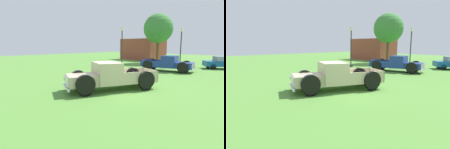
{
  "view_description": "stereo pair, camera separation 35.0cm",
  "coord_description": "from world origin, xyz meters",
  "views": [
    {
      "loc": [
        7.54,
        -7.86,
        2.67
      ],
      "look_at": [
        -0.38,
        -0.35,
        0.9
      ],
      "focal_mm": 30.18,
      "sensor_mm": 36.0,
      "label": 1
    },
    {
      "loc": [
        7.78,
        -7.61,
        2.67
      ],
      "look_at": [
        -0.38,
        -0.35,
        0.9
      ],
      "focal_mm": 30.18,
      "sensor_mm": 36.0,
      "label": 2
    }
  ],
  "objects": [
    {
      "name": "ground_plane",
      "position": [
        0.0,
        0.0,
        0.0
      ],
      "size": [
        80.0,
        80.0,
        0.0
      ],
      "primitive_type": "plane",
      "color": "#548C38"
    },
    {
      "name": "pickup_truck_foreground",
      "position": [
        -0.53,
        -0.71,
        0.78
      ],
      "size": [
        3.77,
        5.65,
        1.63
      ],
      "color": "#C6B793",
      "rests_on": "ground_plane"
    },
    {
      "name": "pickup_truck_behind_left",
      "position": [
        -1.89,
        9.02,
        0.73
      ],
      "size": [
        5.31,
        2.96,
        1.54
      ],
      "color": "navy",
      "rests_on": "ground_plane"
    },
    {
      "name": "lamp_post_near",
      "position": [
        -7.74,
        8.23,
        2.42
      ],
      "size": [
        0.36,
        0.36,
        4.62
      ],
      "color": "#2D2D33",
      "rests_on": "ground_plane"
    },
    {
      "name": "lamp_post_far",
      "position": [
        -3.1,
        13.4,
        2.37
      ],
      "size": [
        0.36,
        0.36,
        4.52
      ],
      "color": "#2D2D33",
      "rests_on": "ground_plane"
    },
    {
      "name": "trash_can",
      "position": [
        -5.91,
        11.67,
        0.48
      ],
      "size": [
        0.59,
        0.59,
        0.95
      ],
      "color": "orange",
      "rests_on": "ground_plane"
    },
    {
      "name": "oak_tree_east",
      "position": [
        -7.61,
        15.45,
        4.82
      ],
      "size": [
        4.09,
        4.09,
        6.88
      ],
      "color": "brown",
      "rests_on": "ground_plane"
    },
    {
      "name": "brick_pavilion",
      "position": [
        -12.89,
        19.02,
        1.78
      ],
      "size": [
        6.44,
        4.87,
        3.56
      ],
      "color": "brown",
      "rests_on": "ground_plane"
    }
  ]
}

